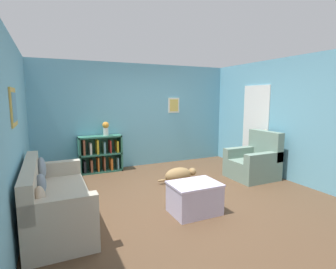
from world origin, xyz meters
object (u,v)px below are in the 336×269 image
recliner_chair (254,162)px  vase (106,128)px  coffee_table (194,197)px  bookshelf (100,154)px  dog (179,175)px  couch (54,201)px

recliner_chair → vase: 3.48m
coffee_table → bookshelf: bearing=107.1°
bookshelf → coffee_table: (0.89, -2.89, -0.17)m
bookshelf → coffee_table: size_ratio=1.33×
recliner_chair → coffee_table: (-2.10, -0.98, -0.10)m
bookshelf → dog: size_ratio=1.14×
recliner_chair → dog: bearing=166.2°
coffee_table → vase: bearing=104.4°
couch → coffee_table: (1.97, -0.50, -0.08)m
recliner_chair → vase: vase is taller
bookshelf → vase: size_ratio=3.05×
couch → bookshelf: size_ratio=1.92×
couch → vase: vase is taller
couch → bookshelf: 2.62m
couch → coffee_table: 2.03m
recliner_chair → coffee_table: bearing=-155.0°
couch → coffee_table: couch is taller
recliner_chair → vase: size_ratio=3.16×
couch → vase: (1.23, 2.37, 0.72)m
bookshelf → vase: bearing=-7.2°
recliner_chair → vase: bearing=146.3°
recliner_chair → bookshelf: bearing=147.4°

